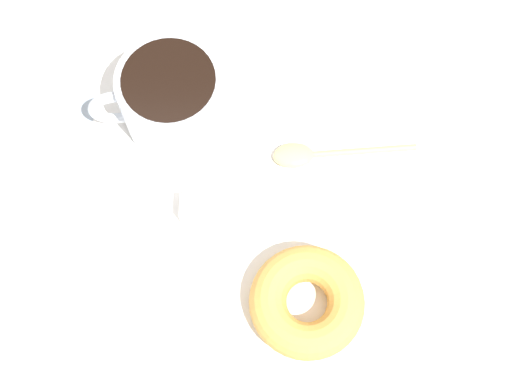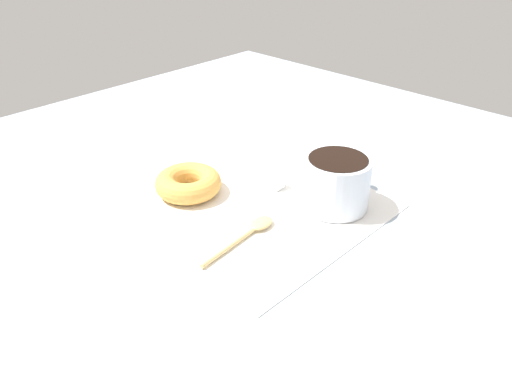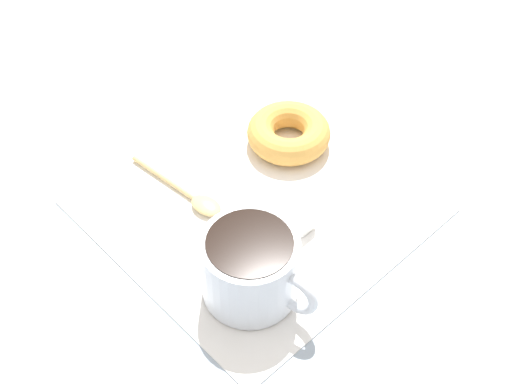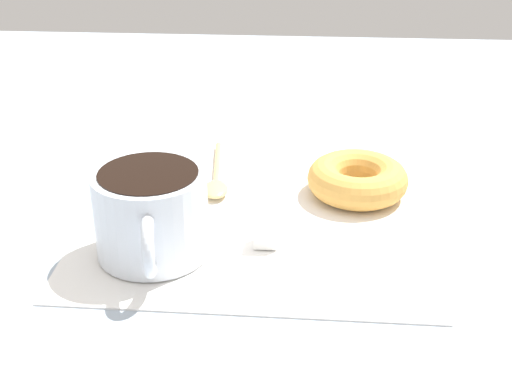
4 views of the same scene
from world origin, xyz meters
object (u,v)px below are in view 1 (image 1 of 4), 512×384
object	(u,v)px
coffee_cup	(171,99)
sugar_cube	(192,209)
donut	(307,302)
spoon	(313,154)

from	to	relation	value
coffee_cup	sugar_cube	world-z (taller)	coffee_cup
donut	sugar_cube	world-z (taller)	donut
coffee_cup	spoon	distance (cm)	13.42
spoon	sugar_cube	size ratio (longest dim) A/B	6.66
donut	spoon	world-z (taller)	donut
sugar_cube	donut	bearing A→B (deg)	140.42
coffee_cup	donut	world-z (taller)	coffee_cup
coffee_cup	donut	distance (cm)	20.84
coffee_cup	spoon	size ratio (longest dim) A/B	0.91
coffee_cup	spoon	world-z (taller)	coffee_cup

